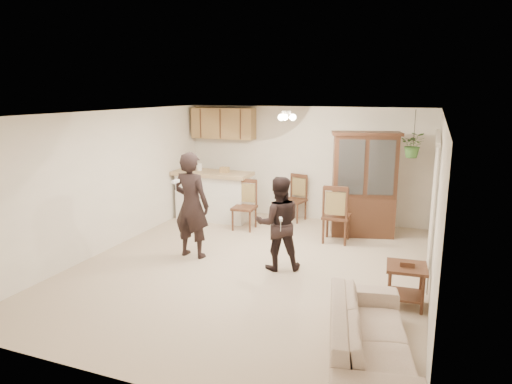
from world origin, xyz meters
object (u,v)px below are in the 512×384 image
(chair_bar, at_px, (244,216))
(chair_hutch_right, at_px, (336,226))
(adult, at_px, (191,206))
(sofa, at_px, (370,331))
(side_table, at_px, (406,285))
(chair_hutch_left, at_px, (294,208))
(child, at_px, (278,229))
(china_hutch, at_px, (364,185))

(chair_bar, xyz_separation_m, chair_hutch_right, (1.95, -0.11, 0.03))
(adult, bearing_deg, sofa, 150.84)
(side_table, xyz_separation_m, chair_hutch_left, (-2.57, 3.45, -0.01))
(chair_hutch_right, bearing_deg, child, 68.11)
(chair_hutch_right, bearing_deg, chair_bar, -5.42)
(adult, height_order, chair_hutch_right, adult)
(chair_hutch_right, bearing_deg, chair_hutch_left, -46.10)
(china_hutch, bearing_deg, chair_hutch_right, -138.79)
(child, xyz_separation_m, chair_hutch_left, (-0.56, 2.81, -0.39))
(adult, distance_m, side_table, 3.69)
(child, relative_size, chair_bar, 1.31)
(adult, xyz_separation_m, chair_hutch_left, (1.01, 2.82, -0.61))
(sofa, relative_size, china_hutch, 0.91)
(sofa, height_order, chair_hutch_left, chair_hutch_left)
(side_table, bearing_deg, chair_hutch_left, 126.68)
(side_table, bearing_deg, china_hutch, 108.94)
(side_table, distance_m, chair_hutch_right, 2.72)
(chair_hutch_left, height_order, chair_hutch_right, chair_hutch_right)
(china_hutch, relative_size, chair_bar, 2.00)
(sofa, relative_size, chair_bar, 1.82)
(chair_hutch_left, bearing_deg, chair_hutch_right, -30.60)
(sofa, bearing_deg, adult, 45.16)
(china_hutch, xyz_separation_m, chair_hutch_right, (-0.40, -0.60, -0.70))
(chair_bar, bearing_deg, side_table, -38.82)
(chair_bar, bearing_deg, sofa, -54.91)
(adult, distance_m, chair_bar, 1.92)
(china_hutch, bearing_deg, sofa, -95.56)
(chair_bar, bearing_deg, adult, -100.06)
(side_table, bearing_deg, chair_hutch_right, 121.13)
(side_table, xyz_separation_m, chair_hutch_right, (-1.41, 2.33, 0.02))
(sofa, distance_m, china_hutch, 4.56)
(sofa, bearing_deg, chair_hutch_left, 13.12)
(chair_hutch_right, bearing_deg, side_table, 119.06)
(adult, height_order, chair_hutch_left, adult)
(adult, relative_size, chair_hutch_right, 1.60)
(side_table, distance_m, chair_hutch_left, 4.31)
(chair_hutch_left, bearing_deg, side_table, -39.91)
(adult, height_order, child, adult)
(child, height_order, side_table, child)
(adult, distance_m, china_hutch, 3.45)
(sofa, xyz_separation_m, adult, (-3.31, 2.16, 0.53))
(adult, bearing_deg, chair_bar, -93.30)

